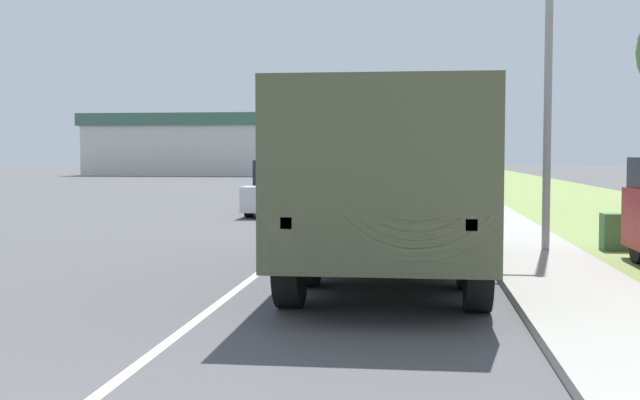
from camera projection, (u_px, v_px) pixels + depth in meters
name	position (u px, v px, depth m)	size (l,w,h in m)	color
ground_plane	(370.00, 188.00, 43.06)	(180.00, 180.00, 0.00)	#4C4C4F
lane_centre_stripe	(370.00, 188.00, 43.06)	(0.12, 120.00, 0.00)	silver
sidewalk_right	(455.00, 187.00, 42.52)	(1.80, 120.00, 0.12)	#9E9B93
grass_strip_right	(540.00, 189.00, 42.00)	(7.00, 120.00, 0.02)	olive
military_truck	(390.00, 174.00, 11.77)	(2.52, 7.49, 2.67)	#606647
car_nearest_ahead	(283.00, 190.00, 24.74)	(1.74, 4.62, 1.65)	silver
car_second_ahead	(306.00, 181.00, 32.70)	(1.76, 4.37, 1.66)	#B7BABF
car_third_ahead	(326.00, 177.00, 39.98)	(1.85, 4.14, 1.52)	silver
car_fourth_ahead	(402.00, 173.00, 50.13)	(1.90, 3.99, 1.40)	#B7BABF
car_farthest_ahead	(412.00, 169.00, 61.82)	(1.82, 4.37, 1.42)	silver
lamp_post	(536.00, 28.00, 14.28)	(1.69, 0.24, 6.61)	gray
utility_box	(617.00, 232.00, 15.18)	(0.55, 0.45, 0.70)	#3D7042
building_distant	(197.00, 145.00, 70.94)	(17.96, 10.58, 5.22)	beige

